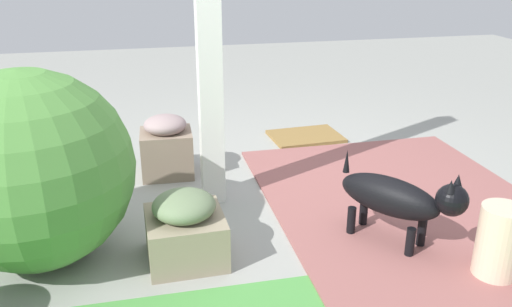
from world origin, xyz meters
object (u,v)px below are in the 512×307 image
dog (397,198)px  porch_pillar (208,24)px  stone_planter_nearest (167,146)px  ceramic_urn (499,243)px  doormat (306,136)px  stone_planter_mid (185,229)px  round_shrub (32,170)px

dog → porch_pillar: bearing=-41.3°
porch_pillar → dog: porch_pillar is taller
stone_planter_nearest → ceramic_urn: 2.37m
stone_planter_nearest → ceramic_urn: stone_planter_nearest is taller
doormat → dog: bearing=88.2°
porch_pillar → doormat: bearing=-133.7°
stone_planter_nearest → stone_planter_mid: 1.21m
porch_pillar → stone_planter_mid: size_ratio=5.45×
dog → stone_planter_nearest: bearing=-47.3°
porch_pillar → doormat: 1.87m
stone_planter_mid → doormat: size_ratio=0.70×
stone_planter_mid → doormat: bearing=-125.5°
dog → ceramic_urn: 0.57m
stone_planter_mid → round_shrub: bearing=-13.0°
stone_planter_mid → ceramic_urn: size_ratio=1.07×
stone_planter_nearest → stone_planter_mid: (-0.02, 1.21, -0.04)m
porch_pillar → round_shrub: bearing=27.5°
round_shrub → ceramic_urn: size_ratio=2.64×
round_shrub → doormat: round_shrub is taller
doormat → stone_planter_nearest: bearing=23.4°
doormat → round_shrub: bearing=37.9°
dog → ceramic_urn: (-0.38, 0.42, -0.10)m
stone_planter_mid → doormat: 2.18m
porch_pillar → stone_planter_mid: bearing=70.2°
ceramic_urn → round_shrub: bearing=-16.8°
stone_planter_nearest → dog: bearing=132.7°
porch_pillar → doormat: (-1.00, -1.05, -1.18)m
round_shrub → doormat: size_ratio=1.72×
stone_planter_nearest → doormat: size_ratio=0.76×
stone_planter_mid → ceramic_urn: 1.66m
doormat → porch_pillar: bearing=46.3°
stone_planter_mid → dog: bearing=174.6°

